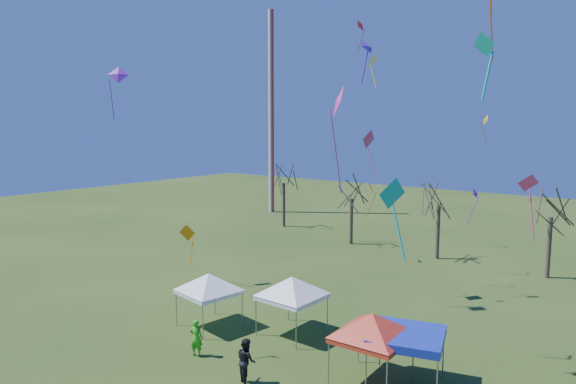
# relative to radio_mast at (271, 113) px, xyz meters

# --- Properties ---
(ground) EXTENTS (140.00, 140.00, 0.00)m
(ground) POSITION_rel_radio_mast_xyz_m (28.00, -34.00, -12.50)
(ground) COLOR #294014
(ground) RESTS_ON ground
(radio_mast) EXTENTS (0.70, 0.70, 25.00)m
(radio_mast) POSITION_rel_radio_mast_xyz_m (0.00, 0.00, 0.00)
(radio_mast) COLOR silver
(radio_mast) RESTS_ON ground
(tree_0) EXTENTS (3.83, 3.83, 8.44)m
(tree_0) POSITION_rel_radio_mast_xyz_m (7.15, -6.62, -6.01)
(tree_0) COLOR #3D2D21
(tree_0) RESTS_ON ground
(tree_1) EXTENTS (3.42, 3.42, 7.54)m
(tree_1) POSITION_rel_radio_mast_xyz_m (17.23, -9.35, -6.71)
(tree_1) COLOR #3D2D21
(tree_1) RESTS_ON ground
(tree_2) EXTENTS (3.71, 3.71, 8.18)m
(tree_2) POSITION_rel_radio_mast_xyz_m (25.63, -9.62, -6.21)
(tree_2) COLOR #3D2D21
(tree_2) RESTS_ON ground
(tree_3) EXTENTS (3.59, 3.59, 7.91)m
(tree_3) POSITION_rel_radio_mast_xyz_m (34.03, -9.96, -6.42)
(tree_3) COLOR #3D2D21
(tree_3) RESTS_ON ground
(tent_white_west) EXTENTS (3.86, 3.86, 3.44)m
(tent_white_west) POSITION_rel_radio_mast_xyz_m (21.13, -31.24, -9.72)
(tent_white_west) COLOR gray
(tent_white_west) RESTS_ON ground
(tent_white_mid) EXTENTS (4.08, 4.08, 3.60)m
(tent_white_mid) POSITION_rel_radio_mast_xyz_m (25.38, -29.30, -9.60)
(tent_white_mid) COLOR gray
(tent_white_mid) RESTS_ON ground
(tent_red) EXTENTS (4.04, 4.04, 3.57)m
(tent_red) POSITION_rel_radio_mast_xyz_m (31.21, -31.38, -9.62)
(tent_red) COLOR gray
(tent_red) RESTS_ON ground
(tent_blue) EXTENTS (3.70, 3.70, 2.36)m
(tent_blue) POSITION_rel_radio_mast_xyz_m (32.52, -30.74, -10.33)
(tent_blue) COLOR gray
(tent_blue) RESTS_ON ground
(person_dark) EXTENTS (1.19, 1.10, 1.96)m
(person_dark) POSITION_rel_radio_mast_xyz_m (26.94, -34.63, -11.52)
(person_dark) COLOR black
(person_dark) RESTS_ON ground
(person_green) EXTENTS (0.77, 0.64, 1.81)m
(person_green) POSITION_rel_radio_mast_xyz_m (23.33, -34.21, -11.60)
(person_green) COLOR green
(person_green) RESTS_ON ground
(kite_22) EXTENTS (0.89, 0.89, 2.83)m
(kite_22) POSITION_rel_radio_mast_xyz_m (29.21, -11.83, -6.61)
(kite_22) COLOR purple
(kite_22) RESTS_ON ground
(kite_5) EXTENTS (1.12, 1.22, 3.93)m
(kite_5) POSITION_rel_radio_mast_xyz_m (31.20, -34.36, -0.70)
(kite_5) COLOR #E33296
(kite_5) RESTS_ON ground
(kite_27) EXTENTS (0.87, 1.19, 2.76)m
(kite_27) POSITION_rel_radio_mast_xyz_m (33.82, -35.21, -3.68)
(kite_27) COLOR #0CA1B4
(kite_27) RESTS_ON ground
(kite_9) EXTENTS (0.76, 0.61, 1.76)m
(kite_9) POSITION_rel_radio_mast_xyz_m (36.82, -36.20, 0.53)
(kite_9) COLOR #0BAF9A
(kite_9) RESTS_ON ground
(kite_17) EXTENTS (1.19, 1.18, 3.16)m
(kite_17) POSITION_rel_radio_mast_xyz_m (35.69, -25.24, -4.13)
(kite_17) COLOR #EC347A
(kite_17) RESTS_ON ground
(kite_1) EXTENTS (0.85, 0.54, 1.91)m
(kite_1) POSITION_rel_radio_mast_xyz_m (22.95, -34.24, -6.54)
(kite_1) COLOR orange
(kite_1) RESTS_ON ground
(kite_18) EXTENTS (0.66, 0.86, 2.03)m
(kite_18) POSITION_rel_radio_mast_xyz_m (29.27, -28.77, 2.02)
(kite_18) COLOR #5017A7
(kite_18) RESTS_ON ground
(kite_11) EXTENTS (0.77, 1.32, 2.85)m
(kite_11) POSITION_rel_radio_mast_xyz_m (25.36, -21.33, -2.37)
(kite_11) COLOR #DB3077
(kite_11) RESTS_ON ground
(kite_25) EXTENTS (0.55, 0.73, 1.45)m
(kite_25) POSITION_rel_radio_mast_xyz_m (30.32, -30.15, 1.22)
(kite_25) COLOR #FCF51A
(kite_25) RESTS_ON ground
(kite_19) EXTENTS (0.72, 0.75, 1.98)m
(kite_19) POSITION_rel_radio_mast_xyz_m (30.10, -13.30, -1.17)
(kite_19) COLOR orange
(kite_19) RESTS_ON ground
(kite_14) EXTENTS (1.58, 1.57, 3.65)m
(kite_14) POSITION_rel_radio_mast_xyz_m (10.37, -29.01, 1.89)
(kite_14) COLOR purple
(kite_14) RESTS_ON ground
(kite_13) EXTENTS (1.09, 1.20, 2.81)m
(kite_13) POSITION_rel_radio_mast_xyz_m (21.45, -13.46, -6.54)
(kite_13) COLOR #FF5A0D
(kite_13) RESTS_ON ground
(kite_2) EXTENTS (1.29, 1.23, 2.75)m
(kite_2) POSITION_rel_radio_mast_xyz_m (17.70, -9.05, 7.23)
(kite_2) COLOR red
(kite_2) RESTS_ON ground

